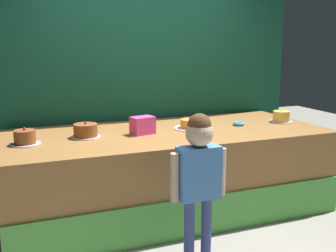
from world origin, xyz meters
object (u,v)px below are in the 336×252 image
Objects in this scene: child_figure at (199,168)px; cake_far_left at (25,138)px; donut at (239,124)px; cake_center_left at (86,131)px; cake_far_right at (281,117)px; cake_center_right at (191,124)px; pink_box at (143,125)px.

child_figure is 4.44× the size of cake_far_left.
cake_center_left is at bearing 178.43° from donut.
cake_far_left is at bearing -171.75° from cake_center_left.
cake_far_left is at bearing -179.50° from cake_far_right.
donut is at bearing -4.72° from cake_center_right.
donut is 0.43× the size of cake_center_left.
cake_far_left reaches higher than cake_center_right.
cake_center_left is 1.05× the size of cake_far_right.
donut is at bearing 0.56° from pink_box.
pink_box is 0.55m from cake_center_left.
donut is (1.10, 0.01, -0.07)m from pink_box.
cake_center_left is (-1.65, 0.05, 0.04)m from donut.
cake_center_right is at bearing 68.24° from child_figure.
cake_center_left is 2.19m from cake_far_right.
pink_box is at bearing -174.17° from cake_center_right.
pink_box is 1.84× the size of donut.
cake_far_left and cake_center_left have the same top height.
cake_center_left is (0.55, 0.08, 0.00)m from cake_far_left.
pink_box is 0.81× the size of cake_far_left.
pink_box reaches higher than donut.
cake_center_right is (1.10, 0.00, -0.02)m from cake_center_left.
pink_box is at bearing -179.44° from donut.
cake_far_right reaches higher than cake_center_left.
cake_far_left is at bearing 140.48° from child_figure.
cake_far_left is 0.76× the size of cake_center_right.
cake_far_left reaches higher than donut.
donut is 0.44× the size of cake_far_left.
child_figure is at bearing -111.76° from cake_center_right.
cake_far_left is at bearing -179.10° from donut.
child_figure reaches higher than pink_box.
donut is 0.45× the size of cake_far_right.
donut is at bearing 178.89° from cake_far_right.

